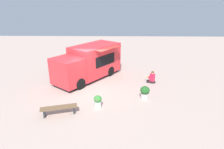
{
  "coord_description": "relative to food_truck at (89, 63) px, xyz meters",
  "views": [
    {
      "loc": [
        -1.64,
        11.99,
        5.64
      ],
      "look_at": [
        -1.4,
        0.43,
        1.19
      ],
      "focal_mm": 31.57,
      "sensor_mm": 36.0,
      "label": 1
    }
  ],
  "objects": [
    {
      "name": "food_truck",
      "position": [
        0.0,
        0.0,
        0.0
      ],
      "size": [
        4.9,
        5.51,
        2.43
      ],
      "color": "red",
      "rests_on": "ground_plane"
    },
    {
      "name": "planter_flowering_near",
      "position": [
        -1.02,
        4.37,
        -0.78
      ],
      "size": [
        0.44,
        0.44,
        0.73
      ],
      "color": "silver",
      "rests_on": "ground_plane"
    },
    {
      "name": "plaza_bench",
      "position": [
        0.92,
        5.12,
        -0.82
      ],
      "size": [
        1.9,
        0.89,
        0.46
      ],
      "color": "brown",
      "rests_on": "ground_plane"
    },
    {
      "name": "ground_plane",
      "position": [
        -0.36,
        1.91,
        -1.17
      ],
      "size": [
        40.0,
        40.0,
        0.0
      ],
      "primitive_type": "plane",
      "color": "#BCA294"
    },
    {
      "name": "person_customer",
      "position": [
        -4.59,
        0.79,
        -0.83
      ],
      "size": [
        0.78,
        0.58,
        0.88
      ],
      "color": "black",
      "rests_on": "ground_plane"
    },
    {
      "name": "planter_flowering_far",
      "position": [
        -3.75,
        3.27,
        -0.74
      ],
      "size": [
        0.56,
        0.56,
        0.8
      ],
      "color": "beige",
      "rests_on": "ground_plane"
    }
  ]
}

